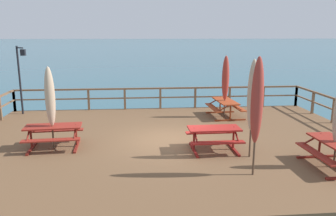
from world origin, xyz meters
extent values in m
plane|color=#2D5B6B|center=(0.00, 0.00, 0.00)|extent=(600.00, 600.00, 0.00)
cube|color=brown|center=(0.00, 0.00, 0.36)|extent=(14.65, 10.65, 0.73)
cube|color=brown|center=(0.00, 5.17, 1.78)|extent=(14.35, 0.09, 0.08)
cube|color=brown|center=(0.00, 5.17, 1.31)|extent=(14.35, 0.07, 0.06)
cube|color=brown|center=(-7.17, 5.17, 1.25)|extent=(0.10, 0.10, 1.05)
cube|color=brown|center=(-5.38, 5.17, 1.25)|extent=(0.10, 0.10, 1.05)
cube|color=brown|center=(-3.59, 5.17, 1.25)|extent=(0.10, 0.10, 1.05)
cube|color=brown|center=(-1.79, 5.17, 1.25)|extent=(0.10, 0.10, 1.05)
cube|color=brown|center=(0.00, 5.17, 1.25)|extent=(0.10, 0.10, 1.05)
cube|color=brown|center=(1.79, 5.17, 1.25)|extent=(0.10, 0.10, 1.05)
cube|color=brown|center=(3.59, 5.17, 1.25)|extent=(0.10, 0.10, 1.05)
cube|color=brown|center=(5.38, 5.17, 1.25)|extent=(0.10, 0.10, 1.05)
cube|color=brown|center=(7.17, 5.17, 1.25)|extent=(0.10, 0.10, 1.05)
cube|color=brown|center=(-7.17, 3.45, 1.25)|extent=(0.10, 0.10, 1.05)
cube|color=brown|center=(-7.17, 5.17, 1.25)|extent=(0.10, 0.10, 1.05)
cube|color=brown|center=(7.17, 1.72, 1.25)|extent=(0.10, 0.10, 1.05)
cube|color=brown|center=(7.17, 3.45, 1.25)|extent=(0.10, 0.10, 1.05)
cube|color=brown|center=(7.17, 5.17, 1.25)|extent=(0.10, 0.10, 1.05)
cube|color=#993819|center=(2.85, 3.23, 1.47)|extent=(0.86, 1.94, 0.05)
cube|color=#993819|center=(3.41, 3.26, 1.17)|extent=(0.38, 1.91, 0.04)
cube|color=#993819|center=(2.29, 3.20, 1.17)|extent=(0.38, 1.91, 0.04)
cube|color=maroon|center=(2.89, 2.46, 0.76)|extent=(1.40, 0.15, 0.06)
cylinder|color=maroon|center=(2.89, 2.46, 1.10)|extent=(0.07, 0.07, 0.74)
cylinder|color=maroon|center=(3.17, 2.47, 1.32)|extent=(0.63, 0.09, 0.37)
cylinder|color=maroon|center=(2.61, 2.44, 1.32)|extent=(0.63, 0.09, 0.37)
cube|color=maroon|center=(2.81, 4.00, 0.76)|extent=(1.40, 0.15, 0.06)
cylinder|color=maroon|center=(2.81, 4.00, 1.10)|extent=(0.07, 0.07, 0.74)
cylinder|color=maroon|center=(3.09, 4.01, 1.32)|extent=(0.63, 0.09, 0.37)
cylinder|color=maroon|center=(2.53, 3.98, 1.32)|extent=(0.63, 0.09, 0.37)
cube|color=maroon|center=(4.43, -2.94, 1.47)|extent=(0.80, 1.93, 0.05)
cube|color=maroon|center=(3.87, -2.96, 1.17)|extent=(0.32, 1.92, 0.04)
cube|color=maroon|center=(4.41, -2.16, 0.76)|extent=(1.40, 0.11, 0.06)
cylinder|color=maroon|center=(4.41, -2.16, 1.10)|extent=(0.07, 0.07, 0.74)
cylinder|color=maroon|center=(4.69, -2.16, 1.32)|extent=(0.63, 0.07, 0.37)
cylinder|color=maroon|center=(4.13, -2.17, 1.32)|extent=(0.63, 0.07, 0.37)
cube|color=maroon|center=(-3.94, -0.50, 1.47)|extent=(1.86, 0.88, 0.05)
cube|color=maroon|center=(-3.91, -1.05, 1.17)|extent=(1.83, 0.40, 0.04)
cube|color=maroon|center=(-3.98, 0.06, 1.17)|extent=(1.83, 0.40, 0.04)
cube|color=maroon|center=(-4.67, -0.54, 0.76)|extent=(0.17, 1.40, 0.06)
cylinder|color=maroon|center=(-4.67, -0.54, 1.10)|extent=(0.07, 0.07, 0.74)
cylinder|color=maroon|center=(-4.65, -0.82, 1.32)|extent=(0.10, 0.63, 0.37)
cylinder|color=maroon|center=(-4.69, -0.26, 1.32)|extent=(0.10, 0.63, 0.37)
cube|color=maroon|center=(-3.22, -0.45, 0.76)|extent=(0.17, 1.40, 0.06)
cylinder|color=maroon|center=(-3.22, -0.45, 1.10)|extent=(0.07, 0.07, 0.74)
cylinder|color=maroon|center=(-3.20, -0.73, 1.32)|extent=(0.10, 0.63, 0.37)
cylinder|color=maroon|center=(-3.24, -0.17, 1.32)|extent=(0.10, 0.63, 0.37)
cube|color=maroon|center=(1.33, -1.21, 1.47)|extent=(1.69, 0.78, 0.05)
cube|color=maroon|center=(1.33, -1.77, 1.17)|extent=(1.68, 0.30, 0.04)
cube|color=maroon|center=(1.32, -0.65, 1.17)|extent=(1.68, 0.30, 0.04)
cube|color=maroon|center=(0.67, -1.21, 0.76)|extent=(0.10, 1.40, 0.06)
cylinder|color=maroon|center=(0.67, -1.21, 1.10)|extent=(0.07, 0.07, 0.74)
cylinder|color=maroon|center=(0.67, -1.49, 1.32)|extent=(0.06, 0.63, 0.37)
cylinder|color=maroon|center=(0.67, -0.93, 1.32)|extent=(0.06, 0.63, 0.37)
cube|color=maroon|center=(1.99, -1.20, 0.76)|extent=(0.10, 1.40, 0.06)
cylinder|color=maroon|center=(1.99, -1.20, 1.10)|extent=(0.07, 0.07, 0.74)
cylinder|color=maroon|center=(1.99, -1.48, 1.32)|extent=(0.06, 0.63, 0.37)
cylinder|color=maroon|center=(1.98, -0.92, 1.32)|extent=(0.06, 0.63, 0.37)
cylinder|color=#4C3828|center=(2.81, 3.18, 2.05)|extent=(0.06, 0.06, 2.65)
ellipsoid|color=#A33328|center=(2.81, 3.18, 2.52)|extent=(0.32, 0.32, 2.01)
cylinder|color=maroon|center=(2.81, 3.18, 2.37)|extent=(0.21, 0.21, 0.05)
cone|color=#4C3828|center=(2.81, 3.18, 3.44)|extent=(0.10, 0.10, 0.14)
cylinder|color=#4C3828|center=(-3.96, -0.55, 2.02)|extent=(0.06, 0.06, 2.58)
ellipsoid|color=tan|center=(-3.96, -0.55, 2.48)|extent=(0.32, 0.32, 1.96)
cylinder|color=#71614F|center=(-3.96, -0.55, 2.33)|extent=(0.21, 0.21, 0.05)
cone|color=#4C3828|center=(-3.96, -0.55, 3.38)|extent=(0.10, 0.10, 0.14)
cylinder|color=#4C3828|center=(1.95, -3.24, 2.24)|extent=(0.06, 0.06, 3.02)
ellipsoid|color=#A33328|center=(1.95, -3.24, 2.77)|extent=(0.32, 0.32, 2.30)
cylinder|color=maroon|center=(1.95, -3.24, 2.60)|extent=(0.21, 0.21, 0.05)
cone|color=#4C3828|center=(1.95, -3.24, 3.82)|extent=(0.10, 0.10, 0.14)
cylinder|color=#4C3828|center=(2.30, -1.91, 2.16)|extent=(0.06, 0.06, 2.86)
ellipsoid|color=tan|center=(2.30, -1.91, 2.67)|extent=(0.32, 0.32, 2.18)
cylinder|color=#71614F|center=(2.30, -1.91, 2.50)|extent=(0.21, 0.21, 0.05)
cone|color=#4C3828|center=(2.30, -1.91, 3.66)|extent=(0.10, 0.10, 0.14)
cylinder|color=black|center=(-6.62, 4.62, 2.33)|extent=(0.09, 0.09, 3.20)
cylinder|color=black|center=(-6.43, 4.43, 3.85)|extent=(0.43, 0.43, 0.06)
cube|color=black|center=(-6.24, 4.23, 3.65)|extent=(0.20, 0.20, 0.28)
sphere|color=#F4E08C|center=(-6.24, 4.23, 3.65)|extent=(0.14, 0.14, 0.14)
camera|label=1|loc=(-1.10, -11.47, 4.47)|focal=35.76mm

